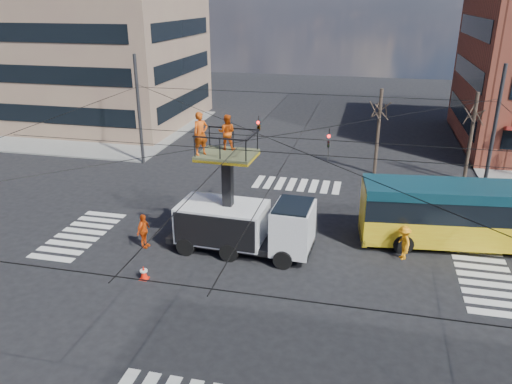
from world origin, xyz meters
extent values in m
plane|color=black|center=(0.00, 0.00, 0.00)|extent=(120.00, 120.00, 0.00)
cube|color=slate|center=(-21.00, 21.00, 0.06)|extent=(18.00, 18.00, 0.12)
cube|color=black|center=(-22.00, 16.00, 2.33)|extent=(15.30, 0.12, 1.50)
cube|color=black|center=(-13.00, 24.00, 2.33)|extent=(0.12, 13.60, 1.50)
cube|color=black|center=(-22.00, 16.00, 5.67)|extent=(15.30, 0.12, 1.50)
cube|color=black|center=(-13.00, 24.00, 5.67)|extent=(0.12, 13.60, 1.50)
cube|color=black|center=(-22.00, 16.00, 9.00)|extent=(15.30, 0.12, 1.50)
cube|color=black|center=(-13.00, 24.00, 9.00)|extent=(0.12, 13.60, 1.50)
cube|color=black|center=(12.00, 24.00, 2.45)|extent=(0.12, 13.60, 1.58)
cube|color=black|center=(12.00, 24.00, 5.95)|extent=(0.12, 13.60, 1.57)
cube|color=black|center=(12.00, 24.00, 9.45)|extent=(0.12, 13.60, 1.57)
cylinder|color=#2D2D30|center=(12.00, 12.00, 4.00)|extent=(0.24, 0.24, 8.00)
cylinder|color=#2D2D30|center=(-12.00, 12.00, 4.00)|extent=(0.24, 0.24, 8.00)
cylinder|color=black|center=(0.00, 12.00, 5.70)|extent=(24.00, 0.03, 0.03)
cylinder|color=black|center=(-12.00, 0.00, 5.70)|extent=(0.03, 24.00, 0.03)
cylinder|color=black|center=(0.00, -12.00, 5.70)|extent=(24.00, 0.03, 0.03)
cylinder|color=black|center=(0.00, 0.00, 5.90)|extent=(24.02, 24.02, 0.03)
cylinder|color=black|center=(0.00, 0.00, 5.90)|extent=(24.02, 24.02, 0.03)
cylinder|color=black|center=(0.00, -1.20, 5.60)|extent=(24.00, 0.03, 0.03)
cylinder|color=black|center=(0.00, 1.20, 5.60)|extent=(24.00, 0.03, 0.03)
cylinder|color=black|center=(-1.20, 0.00, 5.50)|extent=(0.03, 24.00, 0.03)
cylinder|color=black|center=(1.20, 0.00, 5.50)|extent=(0.03, 24.00, 0.03)
imported|color=black|center=(2.50, 3.00, 5.10)|extent=(0.16, 0.20, 1.00)
imported|color=black|center=(-1.50, 5.00, 5.35)|extent=(0.26, 1.24, 0.50)
cylinder|color=#382B21|center=(5.00, 13.50, 3.00)|extent=(0.24, 0.24, 6.00)
cylinder|color=#382B21|center=(11.00, 13.50, 3.00)|extent=(0.24, 0.24, 6.00)
cube|color=black|center=(-1.32, 0.22, 0.55)|extent=(7.09, 2.51, 0.30)
cube|color=silver|center=(1.28, 0.11, 1.55)|extent=(1.91, 2.48, 2.20)
cube|color=black|center=(1.28, 0.11, 2.35)|extent=(1.70, 2.37, 0.80)
cube|color=silver|center=(-2.22, 0.26, 1.45)|extent=(4.31, 2.69, 1.80)
cylinder|color=black|center=(1.03, -1.03, 0.45)|extent=(0.91, 0.39, 0.90)
cylinder|color=black|center=(1.13, 1.26, 0.45)|extent=(0.91, 0.39, 0.90)
cylinder|color=black|center=(-1.57, -0.92, 0.45)|extent=(0.91, 0.39, 0.90)
cylinder|color=black|center=(-1.47, 1.38, 0.45)|extent=(0.91, 0.39, 0.90)
cylinder|color=black|center=(-3.77, -0.82, 0.45)|extent=(0.91, 0.39, 0.90)
cylinder|color=black|center=(-3.67, 1.48, 0.45)|extent=(0.91, 0.39, 0.90)
cube|color=black|center=(-1.92, 0.25, 3.15)|extent=(0.47, 0.47, 3.51)
cube|color=#494A2C|center=(-1.92, 0.25, 4.91)|extent=(2.69, 2.21, 0.12)
cube|color=yellow|center=(-1.92, 0.25, 4.79)|extent=(2.69, 2.21, 0.12)
imported|color=#D34C0D|center=(-2.98, -0.27, 5.95)|extent=(0.83, 0.85, 1.96)
imported|color=#D34C0D|center=(-2.07, 0.80, 5.80)|extent=(0.87, 0.71, 1.67)
cube|color=gold|center=(10.83, 3.42, 0.95)|extent=(13.15, 4.04, 1.30)
cube|color=black|center=(10.83, 3.42, 2.15)|extent=(13.14, 3.99, 1.10)
cube|color=#0D2F3B|center=(10.83, 3.42, 2.95)|extent=(13.15, 4.04, 0.50)
cube|color=gold|center=(4.50, 2.70, 1.60)|extent=(0.53, 2.48, 2.80)
cube|color=black|center=(4.45, 2.69, 0.45)|extent=(0.44, 2.60, 0.30)
cube|color=gold|center=(4.60, 2.71, 2.85)|extent=(0.28, 1.60, 0.35)
cylinder|color=black|center=(6.46, 1.74, 0.50)|extent=(1.03, 0.41, 1.00)
cylinder|color=black|center=(6.20, 4.08, 0.50)|extent=(1.03, 0.41, 1.00)
cone|color=#FB1C0A|center=(-4.80, -3.36, 0.32)|extent=(0.36, 0.36, 0.64)
imported|color=#E54F0E|center=(-6.08, -0.53, 0.88)|extent=(0.56, 1.08, 1.76)
imported|color=orange|center=(6.42, 1.16, 0.84)|extent=(0.96, 1.24, 1.68)
camera|label=1|loc=(4.39, -20.96, 11.68)|focal=35.00mm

